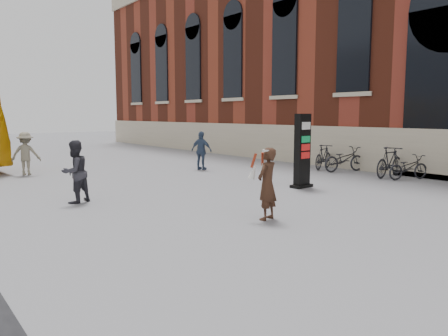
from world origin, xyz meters
TOP-DOWN VIEW (x-y plane):
  - ground at (0.00, 0.00)m, footprint 100.00×100.00m
  - station at (15.48, 6.00)m, footprint 12.15×44.50m
  - info_pylon at (4.33, 2.02)m, footprint 0.78×0.44m
  - woman at (0.50, -0.47)m, footprint 0.72×0.69m
  - pedestrian_a at (-2.23, 3.95)m, footprint 0.99×0.90m
  - pedestrian_b at (-1.93, 10.41)m, footprint 1.23×1.03m
  - pedestrian_c at (4.33, 7.65)m, footprint 0.77×1.02m
  - bike_4 at (8.60, 0.86)m, footprint 1.78×1.05m
  - bike_5 at (8.60, 1.60)m, footprint 1.94×0.71m
  - bike_6 at (8.60, 3.63)m, footprint 2.03×1.11m
  - bike_7 at (8.60, 4.71)m, footprint 1.82×1.04m

SIDE VIEW (x-z plane):
  - ground at x=0.00m, z-range 0.00..0.00m
  - bike_4 at x=8.60m, z-range 0.00..0.89m
  - bike_6 at x=8.60m, z-range 0.00..1.01m
  - bike_7 at x=8.60m, z-range 0.00..1.05m
  - bike_5 at x=8.60m, z-range 0.00..1.14m
  - pedestrian_c at x=4.33m, z-range 0.00..1.61m
  - woman at x=0.50m, z-range 0.02..1.62m
  - pedestrian_a at x=-2.23m, z-range 0.00..1.65m
  - pedestrian_b at x=-1.93m, z-range 0.00..1.65m
  - info_pylon at x=4.33m, z-range 0.00..2.33m
  - station at x=15.48m, z-range -1.49..17.66m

